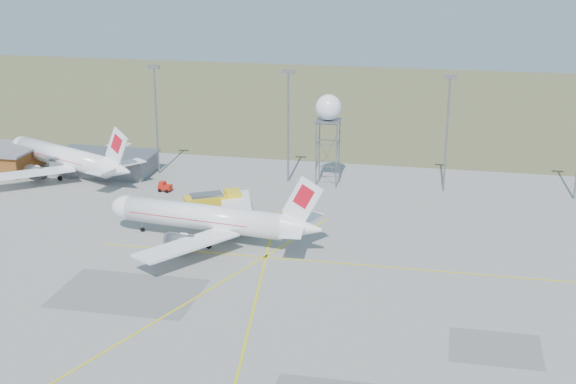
% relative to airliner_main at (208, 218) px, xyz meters
% --- Properties ---
extents(ground, '(400.00, 400.00, 0.00)m').
position_rel_airliner_main_xyz_m(ground, '(15.43, -34.44, -3.53)').
color(ground, '#9C9B97').
rests_on(ground, ground).
extents(grass_strip, '(400.00, 120.00, 0.03)m').
position_rel_airliner_main_xyz_m(grass_strip, '(15.43, 105.56, -3.51)').
color(grass_strip, '#565F34').
rests_on(grass_strip, ground).
extents(building_grey, '(19.00, 10.00, 3.90)m').
position_rel_airliner_main_xyz_m(building_grey, '(-29.57, 29.56, -1.55)').
color(building_grey, gray).
rests_on(building_grey, ground).
extents(mast_a, '(2.20, 0.50, 20.50)m').
position_rel_airliner_main_xyz_m(mast_a, '(-19.57, 31.56, 8.54)').
color(mast_a, gray).
rests_on(mast_a, ground).
extents(mast_b, '(2.20, 0.50, 20.50)m').
position_rel_airliner_main_xyz_m(mast_b, '(5.43, 31.56, 8.54)').
color(mast_b, gray).
rests_on(mast_b, ground).
extents(mast_c, '(2.20, 0.50, 20.50)m').
position_rel_airliner_main_xyz_m(mast_c, '(33.43, 31.56, 8.54)').
color(mast_c, gray).
rests_on(mast_c, ground).
extents(airliner_main, '(33.80, 32.59, 11.51)m').
position_rel_airliner_main_xyz_m(airliner_main, '(0.00, 0.00, 0.00)').
color(airliner_main, white).
rests_on(airliner_main, ground).
extents(airliner_far, '(31.90, 29.59, 11.52)m').
position_rel_airliner_main_xyz_m(airliner_far, '(-35.81, 26.44, 0.00)').
color(airliner_far, white).
rests_on(airliner_far, ground).
extents(radar_tower, '(4.56, 4.56, 16.51)m').
position_rel_airliner_main_xyz_m(radar_tower, '(12.79, 31.00, 5.74)').
color(radar_tower, gray).
rests_on(radar_tower, ground).
extents(fire_truck, '(9.49, 7.24, 3.67)m').
position_rel_airliner_main_xyz_m(fire_truck, '(-2.53, 11.61, -1.76)').
color(fire_truck, yellow).
rests_on(fire_truck, ground).
extents(baggage_tug, '(2.45, 2.12, 1.73)m').
position_rel_airliner_main_xyz_m(baggage_tug, '(-14.59, 21.27, -2.87)').
color(baggage_tug, red).
rests_on(baggage_tug, ground).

